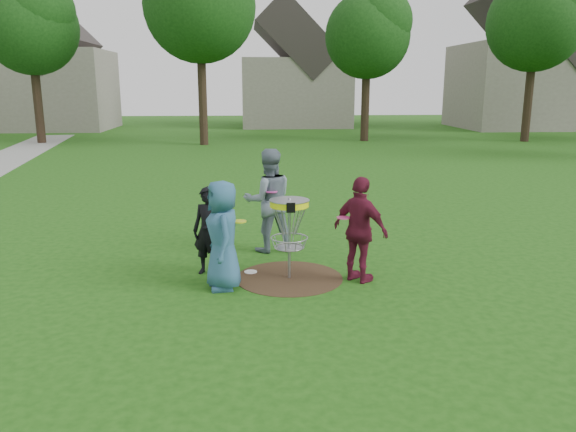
{
  "coord_description": "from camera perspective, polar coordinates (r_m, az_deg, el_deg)",
  "views": [
    {
      "loc": [
        -0.66,
        -8.91,
        3.18
      ],
      "look_at": [
        0.0,
        0.3,
        1.0
      ],
      "focal_mm": 35.0,
      "sensor_mm": 36.0,
      "label": 1
    }
  ],
  "objects": [
    {
      "name": "player_black",
      "position": [
        9.57,
        -8.09,
        -1.53
      ],
      "size": [
        0.65,
        0.54,
        1.51
      ],
      "primitive_type": "imported",
      "rotation": [
        0.0,
        0.0,
        -0.38
      ],
      "color": "black",
      "rests_on": "ground"
    },
    {
      "name": "tree_row",
      "position": [
        29.76,
        -2.05,
        19.11
      ],
      "size": [
        51.2,
        17.42,
        9.9
      ],
      "color": "#38281C",
      "rests_on": "ground"
    },
    {
      "name": "ground",
      "position": [
        9.49,
        0.13,
        -6.31
      ],
      "size": [
        100.0,
        100.0,
        0.0
      ],
      "primitive_type": "plane",
      "color": "#19470F",
      "rests_on": "ground"
    },
    {
      "name": "disc_on_grass",
      "position": [
        9.77,
        -3.81,
        -5.7
      ],
      "size": [
        0.22,
        0.22,
        0.02
      ],
      "primitive_type": "cylinder",
      "color": "white",
      "rests_on": "ground"
    },
    {
      "name": "house_row",
      "position": [
        42.34,
        3.41,
        14.56
      ],
      "size": [
        44.5,
        10.65,
        11.62
      ],
      "color": "gray",
      "rests_on": "ground"
    },
    {
      "name": "player_maroon",
      "position": [
        9.16,
        7.36,
        -1.42
      ],
      "size": [
        1.01,
        1.04,
        1.75
      ],
      "primitive_type": "imported",
      "rotation": [
        0.0,
        0.0,
        2.33
      ],
      "color": "maroon",
      "rests_on": "ground"
    },
    {
      "name": "disc_golf_basket",
      "position": [
        9.19,
        0.13,
        -0.31
      ],
      "size": [
        0.66,
        0.67,
        1.38
      ],
      "color": "#9EA0A5",
      "rests_on": "ground"
    },
    {
      "name": "dirt_patch",
      "position": [
        9.48,
        0.13,
        -6.28
      ],
      "size": [
        1.8,
        1.8,
        0.01
      ],
      "primitive_type": "cylinder",
      "color": "#47331E",
      "rests_on": "ground"
    },
    {
      "name": "player_blue",
      "position": [
        8.84,
        -6.64,
        -1.96
      ],
      "size": [
        0.71,
        0.94,
        1.74
      ],
      "primitive_type": "imported",
      "rotation": [
        0.0,
        0.0,
        -1.38
      ],
      "color": "#2D5B7D",
      "rests_on": "ground"
    },
    {
      "name": "player_grey",
      "position": [
        10.77,
        -1.98,
        1.58
      ],
      "size": [
        1.09,
        0.91,
        2.0
      ],
      "primitive_type": "imported",
      "rotation": [
        0.0,
        0.0,
        3.31
      ],
      "color": "slate",
      "rests_on": "ground"
    },
    {
      "name": "held_discs",
      "position": [
        9.44,
        -1.89,
        0.37
      ],
      "size": [
        2.16,
        1.87,
        0.31
      ],
      "color": "#CED117",
      "rests_on": "ground"
    }
  ]
}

